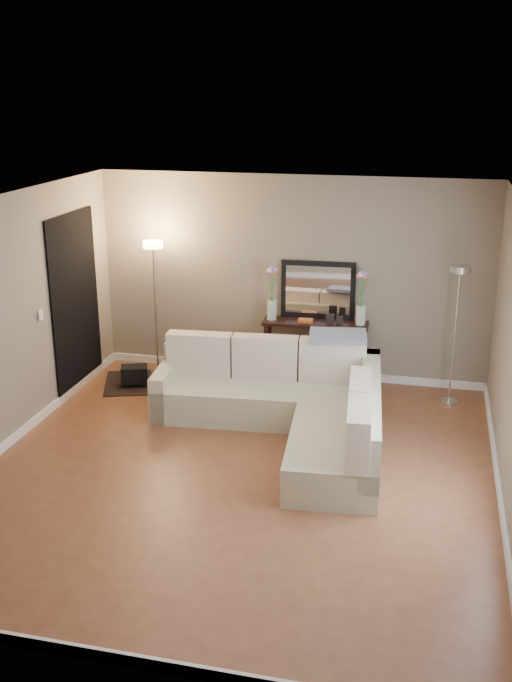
% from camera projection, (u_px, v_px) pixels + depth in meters
% --- Properties ---
extents(floor, '(5.00, 5.50, 0.01)m').
position_uv_depth(floor, '(237.00, 472.00, 7.51)').
color(floor, brown).
rests_on(floor, ground).
extents(ceiling, '(5.00, 5.50, 0.01)m').
position_uv_depth(ceiling, '(235.00, 207.00, 6.67)').
color(ceiling, white).
rests_on(ceiling, ground).
extents(wall_back, '(5.00, 0.02, 2.60)m').
position_uv_depth(wall_back, '(292.00, 278.00, 9.63)').
color(wall_back, gray).
rests_on(wall_back, ground).
extents(wall_front, '(5.00, 0.02, 2.60)m').
position_uv_depth(wall_front, '(119.00, 494.00, 4.54)').
color(wall_front, gray).
rests_on(wall_front, ground).
extents(baseboard_back, '(5.00, 0.03, 0.10)m').
position_uv_depth(baseboard_back, '(290.00, 371.00, 10.01)').
color(baseboard_back, white).
rests_on(baseboard_back, ground).
extents(baseboard_front, '(5.00, 0.03, 0.10)m').
position_uv_depth(baseboard_front, '(132.00, 660.00, 4.97)').
color(baseboard_front, white).
rests_on(baseboard_front, ground).
extents(baseboard_left, '(0.03, 5.50, 0.10)m').
position_uv_depth(baseboard_left, '(10.00, 441.00, 8.03)').
color(baseboard_left, white).
rests_on(baseboard_left, ground).
extents(baseboard_right, '(0.03, 5.50, 0.10)m').
position_uv_depth(baseboard_right, '(500.00, 497.00, 6.95)').
color(baseboard_right, white).
rests_on(baseboard_right, ground).
extents(doorway, '(0.02, 1.20, 2.20)m').
position_uv_depth(doorway, '(76.00, 303.00, 9.26)').
color(doorway, black).
rests_on(doorway, ground).
extents(switch_plate, '(0.02, 0.08, 0.12)m').
position_uv_depth(switch_plate, '(41.00, 315.00, 8.45)').
color(switch_plate, white).
rests_on(switch_plate, ground).
extents(sectional_sofa, '(2.73, 2.49, 0.89)m').
position_uv_depth(sectional_sofa, '(292.00, 404.00, 8.26)').
color(sectional_sofa, beige).
rests_on(sectional_sofa, floor).
extents(throw_blanket, '(0.68, 0.45, 0.09)m').
position_uv_depth(throw_blanket, '(338.00, 336.00, 8.59)').
color(throw_blanket, gray).
rests_on(throw_blanket, sectional_sofa).
extents(console_table, '(1.33, 0.40, 0.81)m').
position_uv_depth(console_table, '(308.00, 348.00, 9.64)').
color(console_table, black).
rests_on(console_table, floor).
extents(leaning_mirror, '(0.93, 0.08, 0.73)m').
position_uv_depth(leaning_mirror, '(318.00, 290.00, 9.55)').
color(leaning_mirror, black).
rests_on(leaning_mirror, console_table).
extents(table_decor, '(0.56, 0.13, 0.13)m').
position_uv_depth(table_decor, '(315.00, 320.00, 9.47)').
color(table_decor, '#D26325').
rests_on(table_decor, console_table).
extents(flower_vase_left, '(0.15, 0.13, 0.69)m').
position_uv_depth(flower_vase_left, '(272.00, 297.00, 9.52)').
color(flower_vase_left, silver).
rests_on(flower_vase_left, console_table).
extents(flower_vase_right, '(0.15, 0.13, 0.69)m').
position_uv_depth(flower_vase_right, '(361.00, 302.00, 9.32)').
color(flower_vase_right, silver).
rests_on(flower_vase_right, console_table).
extents(floor_lamp_lit, '(0.32, 0.32, 1.76)m').
position_uv_depth(floor_lamp_lit, '(155.00, 282.00, 9.68)').
color(floor_lamp_lit, silver).
rests_on(floor_lamp_lit, floor).
extents(floor_lamp_unlit, '(0.29, 0.29, 1.68)m').
position_uv_depth(floor_lamp_unlit, '(457.00, 308.00, 8.75)').
color(floor_lamp_unlit, silver).
rests_on(floor_lamp_unlit, floor).
extents(charcoal_rug, '(1.37, 1.20, 0.02)m').
position_uv_depth(charcoal_rug, '(151.00, 382.00, 9.75)').
color(charcoal_rug, black).
rests_on(charcoal_rug, floor).
extents(black_bag, '(0.38, 0.33, 0.21)m').
position_uv_depth(black_bag, '(134.00, 374.00, 9.59)').
color(black_bag, black).
rests_on(black_bag, charcoal_rug).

